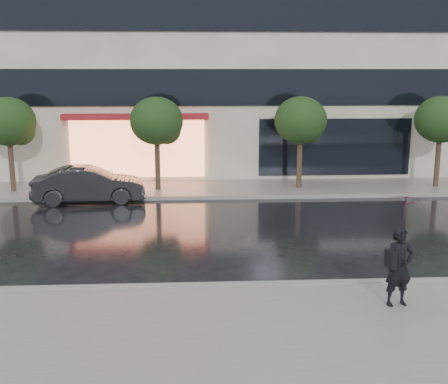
{
  "coord_description": "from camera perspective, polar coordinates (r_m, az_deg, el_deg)",
  "views": [
    {
      "loc": [
        -1.5,
        -13.32,
        4.97
      ],
      "look_at": [
        -0.58,
        3.31,
        1.4
      ],
      "focal_mm": 45.0,
      "sensor_mm": 36.0,
      "label": 1
    }
  ],
  "objects": [
    {
      "name": "curb_far",
      "position": [
        22.41,
        0.75,
        -0.53
      ],
      "size": [
        60.0,
        0.25,
        0.14
      ],
      "primitive_type": "cube",
      "color": "gray",
      "rests_on": "ground"
    },
    {
      "name": "curb_near",
      "position": [
        13.34,
        3.56,
        -9.47
      ],
      "size": [
        60.0,
        0.25,
        0.14
      ],
      "primitive_type": "cube",
      "color": "gray",
      "rests_on": "ground"
    },
    {
      "name": "tree_mid_west",
      "position": [
        23.48,
        -6.72,
        7.01
      ],
      "size": [
        2.2,
        2.2,
        3.99
      ],
      "color": "#33261C",
      "rests_on": "ground"
    },
    {
      "name": "pedestrian_with_umbrella",
      "position": [
        12.23,
        17.71,
        -4.11
      ],
      "size": [
        1.11,
        1.13,
        2.39
      ],
      "rotation": [
        0.0,
        0.0,
        0.21
      ],
      "color": "black",
      "rests_on": "sidewalk_near"
    },
    {
      "name": "ground",
      "position": [
        14.3,
        3.09,
        -8.26
      ],
      "size": [
        120.0,
        120.0,
        0.0
      ],
      "primitive_type": "plane",
      "color": "black",
      "rests_on": "ground"
    },
    {
      "name": "tree_far_west",
      "position": [
        24.59,
        -20.91,
        6.53
      ],
      "size": [
        2.2,
        2.2,
        3.99
      ],
      "color": "#33261C",
      "rests_on": "ground"
    },
    {
      "name": "sidewalk_far",
      "position": [
        24.12,
        0.46,
        0.36
      ],
      "size": [
        60.0,
        3.5,
        0.12
      ],
      "primitive_type": "cube",
      "color": "slate",
      "rests_on": "ground"
    },
    {
      "name": "sidewalk_near",
      "position": [
        11.31,
        4.92,
        -13.7
      ],
      "size": [
        60.0,
        4.5,
        0.12
      ],
      "primitive_type": "cube",
      "color": "slate",
      "rests_on": "ground"
    },
    {
      "name": "parked_car",
      "position": [
        22.31,
        -13.55,
        0.73
      ],
      "size": [
        4.39,
        1.92,
        1.4
      ],
      "primitive_type": "imported",
      "rotation": [
        0.0,
        0.0,
        1.67
      ],
      "color": "black",
      "rests_on": "ground"
    },
    {
      "name": "tree_far_east",
      "position": [
        25.71,
        21.25,
        6.72
      ],
      "size": [
        2.2,
        2.2,
        3.99
      ],
      "color": "#33261C",
      "rests_on": "ground"
    },
    {
      "name": "tree_mid_east",
      "position": [
        23.88,
        7.91,
        7.07
      ],
      "size": [
        2.2,
        2.2,
        3.99
      ],
      "color": "#33261C",
      "rests_on": "ground"
    }
  ]
}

